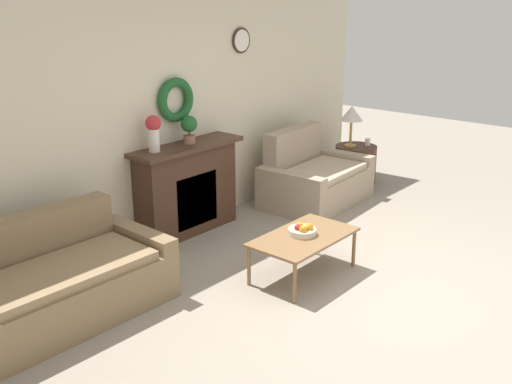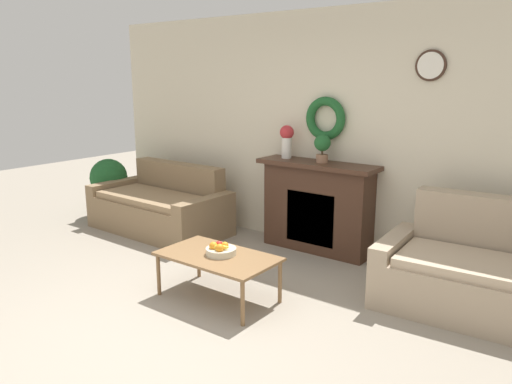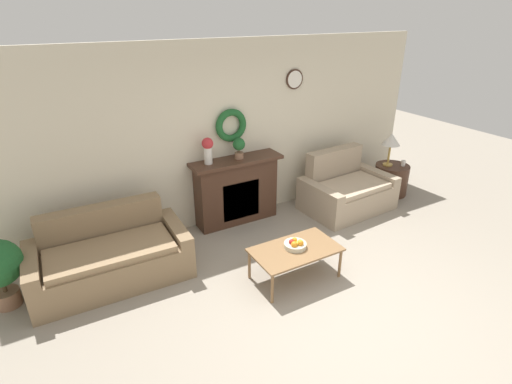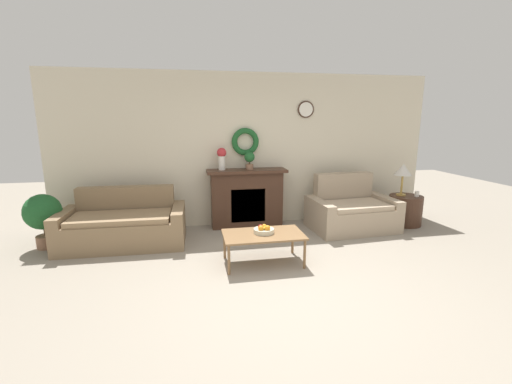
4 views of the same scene
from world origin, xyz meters
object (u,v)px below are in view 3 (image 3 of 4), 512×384
loveseat_right (346,190)px  couch_left (110,257)px  fruit_bowl (295,244)px  potted_plant_on_mantel (239,146)px  fireplace (236,190)px  vase_on_mantel_left (208,149)px  coffee_table (295,251)px  mug (403,163)px  table_lamp (391,140)px  side_table_by_loveseat (391,179)px

loveseat_right → couch_left: bearing=177.1°
fruit_bowl → potted_plant_on_mantel: 1.80m
fireplace → loveseat_right: bearing=-15.5°
loveseat_right → vase_on_mantel_left: vase_on_mantel_left is taller
fireplace → coffee_table: fireplace is taller
couch_left → loveseat_right: size_ratio=1.25×
mug → couch_left: bearing=179.7°
coffee_table → table_lamp: size_ratio=1.84×
couch_left → vase_on_mantel_left: vase_on_mantel_left is taller
vase_on_mantel_left → potted_plant_on_mantel: vase_on_mantel_left is taller
coffee_table → potted_plant_on_mantel: 1.85m
couch_left → potted_plant_on_mantel: (2.06, 0.52, 0.92)m
fireplace → mug: size_ratio=14.19×
mug → fruit_bowl: bearing=-160.5°
side_table_by_loveseat → table_lamp: bearing=141.3°
fruit_bowl → mug: 3.23m
loveseat_right → potted_plant_on_mantel: bearing=161.0°
vase_on_mantel_left → fruit_bowl: bearing=-76.6°
fireplace → table_lamp: bearing=-8.1°
loveseat_right → fruit_bowl: (-1.82, -1.15, 0.15)m
loveseat_right → table_lamp: bearing=1.6°
fireplace → fruit_bowl: (-0.04, -1.64, -0.06)m
loveseat_right → fruit_bowl: 2.16m
table_lamp → vase_on_mantel_left: 3.26m
coffee_table → potted_plant_on_mantel: size_ratio=3.43×
couch_left → table_lamp: size_ratio=3.20×
fruit_bowl → vase_on_mantel_left: bearing=103.4°
loveseat_right → fruit_bowl: bearing=-151.3°
coffee_table → vase_on_mantel_left: bearing=102.8°
vase_on_mantel_left → couch_left: bearing=-161.0°
coffee_table → potted_plant_on_mantel: (0.10, 1.65, 0.84)m
fireplace → vase_on_mantel_left: bearing=179.3°
side_table_by_loveseat → vase_on_mantel_left: size_ratio=1.54×
couch_left → loveseat_right: (3.79, 0.05, 0.01)m
potted_plant_on_mantel → coffee_table: bearing=-93.6°
coffee_table → table_lamp: (2.85, 1.26, 0.61)m
loveseat_right → potted_plant_on_mantel: size_ratio=4.77×
couch_left → fireplace: bearing=16.2°
couch_left → coffee_table: (1.96, -1.13, 0.08)m
couch_left → table_lamp: bearing=2.9°
table_lamp → potted_plant_on_mantel: potted_plant_on_mantel is taller
mug → potted_plant_on_mantel: bearing=169.5°
fireplace → potted_plant_on_mantel: (0.05, -0.01, 0.70)m
side_table_by_loveseat → table_lamp: 0.73m
coffee_table → vase_on_mantel_left: 1.92m
side_table_by_loveseat → potted_plant_on_mantel: (-2.82, 0.44, 0.95)m
fireplace → couch_left: 2.10m
fireplace → coffee_table: bearing=-91.8°
potted_plant_on_mantel → couch_left: bearing=-165.8°
coffee_table → vase_on_mantel_left: (-0.38, 1.67, 0.88)m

